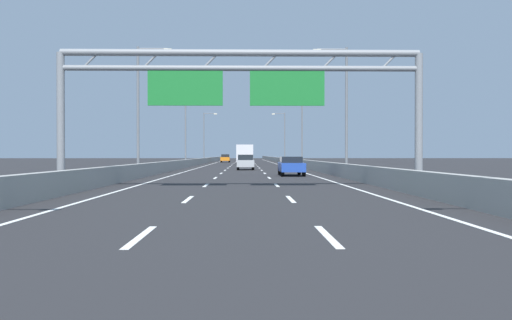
{
  "coord_description": "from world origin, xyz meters",
  "views": [
    {
      "loc": [
        0.22,
        1.58,
        1.59
      ],
      "look_at": [
        1.22,
        55.93,
        1.03
      ],
      "focal_mm": 39.89,
      "sensor_mm": 36.0,
      "label": 1
    }
  ],
  "objects_px": {
    "box_truck": "(245,154)",
    "white_car": "(245,158)",
    "streetlamp_left_distant": "(205,134)",
    "silver_car": "(246,162)",
    "sign_gantry": "(240,83)",
    "streetlamp_right_far": "(300,125)",
    "streetlamp_left_mid": "(141,102)",
    "streetlamp_right_mid": "(343,103)",
    "streetlamp_right_distant": "(284,134)",
    "streetlamp_left_far": "(187,125)",
    "orange_car": "(225,158)",
    "blue_car": "(291,166)"
  },
  "relations": [
    {
      "from": "streetlamp_right_mid",
      "to": "box_truck",
      "type": "height_order",
      "value": "streetlamp_right_mid"
    },
    {
      "from": "sign_gantry",
      "to": "streetlamp_right_far",
      "type": "bearing_deg",
      "value": 81.32
    },
    {
      "from": "streetlamp_left_distant",
      "to": "orange_car",
      "type": "xyz_separation_m",
      "value": [
        3.73,
        2.81,
        -4.61
      ]
    },
    {
      "from": "streetlamp_left_distant",
      "to": "silver_car",
      "type": "bearing_deg",
      "value": -81.36
    },
    {
      "from": "streetlamp_left_distant",
      "to": "box_truck",
      "type": "bearing_deg",
      "value": -73.2
    },
    {
      "from": "streetlamp_left_far",
      "to": "streetlamp_right_far",
      "type": "xyz_separation_m",
      "value": [
        14.93,
        0.0,
        0.0
      ]
    },
    {
      "from": "streetlamp_right_mid",
      "to": "white_car",
      "type": "height_order",
      "value": "streetlamp_right_mid"
    },
    {
      "from": "streetlamp_left_mid",
      "to": "blue_car",
      "type": "distance_m",
      "value": 12.0
    },
    {
      "from": "streetlamp_left_mid",
      "to": "silver_car",
      "type": "bearing_deg",
      "value": 63.99
    },
    {
      "from": "streetlamp_right_mid",
      "to": "streetlamp_left_far",
      "type": "bearing_deg",
      "value": 114.26
    },
    {
      "from": "box_truck",
      "to": "silver_car",
      "type": "bearing_deg",
      "value": -89.76
    },
    {
      "from": "streetlamp_right_distant",
      "to": "box_truck",
      "type": "bearing_deg",
      "value": -106.35
    },
    {
      "from": "white_car",
      "to": "streetlamp_left_far",
      "type": "bearing_deg",
      "value": -98.6
    },
    {
      "from": "streetlamp_left_far",
      "to": "orange_car",
      "type": "relative_size",
      "value": 2.15
    },
    {
      "from": "streetlamp_right_distant",
      "to": "silver_car",
      "type": "relative_size",
      "value": 2.22
    },
    {
      "from": "sign_gantry",
      "to": "box_truck",
      "type": "relative_size",
      "value": 1.99
    },
    {
      "from": "streetlamp_left_distant",
      "to": "box_truck",
      "type": "height_order",
      "value": "streetlamp_left_distant"
    },
    {
      "from": "streetlamp_right_distant",
      "to": "blue_car",
      "type": "xyz_separation_m",
      "value": [
        -3.87,
        -66.25,
        -4.66
      ]
    },
    {
      "from": "sign_gantry",
      "to": "streetlamp_left_far",
      "type": "distance_m",
      "value": 49.77
    },
    {
      "from": "blue_car",
      "to": "box_truck",
      "type": "bearing_deg",
      "value": 94.85
    },
    {
      "from": "streetlamp_right_far",
      "to": "orange_car",
      "type": "xyz_separation_m",
      "value": [
        -11.2,
        35.93,
        -4.61
      ]
    },
    {
      "from": "orange_car",
      "to": "white_car",
      "type": "distance_m",
      "value": 14.94
    },
    {
      "from": "blue_car",
      "to": "white_car",
      "type": "bearing_deg",
      "value": 92.36
    },
    {
      "from": "streetlamp_left_mid",
      "to": "blue_car",
      "type": "relative_size",
      "value": 2.02
    },
    {
      "from": "streetlamp_right_mid",
      "to": "blue_car",
      "type": "relative_size",
      "value": 2.02
    },
    {
      "from": "streetlamp_right_far",
      "to": "white_car",
      "type": "relative_size",
      "value": 2.28
    },
    {
      "from": "streetlamp_right_distant",
      "to": "white_car",
      "type": "height_order",
      "value": "streetlamp_right_distant"
    },
    {
      "from": "streetlamp_right_mid",
      "to": "silver_car",
      "type": "height_order",
      "value": "streetlamp_right_mid"
    },
    {
      "from": "streetlamp_right_far",
      "to": "silver_car",
      "type": "relative_size",
      "value": 2.22
    },
    {
      "from": "streetlamp_left_far",
      "to": "orange_car",
      "type": "height_order",
      "value": "streetlamp_left_far"
    },
    {
      "from": "streetlamp_left_mid",
      "to": "streetlamp_right_distant",
      "type": "xyz_separation_m",
      "value": [
        14.93,
        66.25,
        0.0
      ]
    },
    {
      "from": "streetlamp_left_far",
      "to": "streetlamp_right_distant",
      "type": "xyz_separation_m",
      "value": [
        14.93,
        33.12,
        0.0
      ]
    },
    {
      "from": "silver_car",
      "to": "white_car",
      "type": "relative_size",
      "value": 1.03
    },
    {
      "from": "streetlamp_left_mid",
      "to": "box_truck",
      "type": "distance_m",
      "value": 42.03
    },
    {
      "from": "streetlamp_right_mid",
      "to": "streetlamp_right_distant",
      "type": "height_order",
      "value": "same"
    },
    {
      "from": "box_truck",
      "to": "streetlamp_right_distant",
      "type": "bearing_deg",
      "value": 73.65
    },
    {
      "from": "streetlamp_right_distant",
      "to": "silver_car",
      "type": "bearing_deg",
      "value": -98.17
    },
    {
      "from": "streetlamp_left_mid",
      "to": "streetlamp_left_far",
      "type": "xyz_separation_m",
      "value": [
        0.0,
        33.12,
        0.0
      ]
    },
    {
      "from": "streetlamp_left_mid",
      "to": "box_truck",
      "type": "height_order",
      "value": "streetlamp_left_mid"
    },
    {
      "from": "sign_gantry",
      "to": "streetlamp_left_far",
      "type": "xyz_separation_m",
      "value": [
        -7.42,
        49.21,
        0.57
      ]
    },
    {
      "from": "silver_car",
      "to": "streetlamp_left_far",
      "type": "bearing_deg",
      "value": 113.83
    },
    {
      "from": "blue_car",
      "to": "sign_gantry",
      "type": "bearing_deg",
      "value": -102.75
    },
    {
      "from": "streetlamp_left_mid",
      "to": "streetlamp_left_distant",
      "type": "height_order",
      "value": "same"
    },
    {
      "from": "streetlamp_left_mid",
      "to": "silver_car",
      "type": "distance_m",
      "value": 18.11
    },
    {
      "from": "streetlamp_right_mid",
      "to": "streetlamp_right_far",
      "type": "xyz_separation_m",
      "value": [
        0.0,
        33.12,
        0.0
      ]
    },
    {
      "from": "streetlamp_left_distant",
      "to": "silver_car",
      "type": "relative_size",
      "value": 2.22
    },
    {
      "from": "white_car",
      "to": "box_truck",
      "type": "bearing_deg",
      "value": -90.06
    },
    {
      "from": "box_truck",
      "to": "white_car",
      "type": "bearing_deg",
      "value": 89.94
    },
    {
      "from": "box_truck",
      "to": "streetlamp_left_distant",
      "type": "bearing_deg",
      "value": 106.8
    },
    {
      "from": "sign_gantry",
      "to": "silver_car",
      "type": "xyz_separation_m",
      "value": [
        0.26,
        31.82,
        -4.06
      ]
    }
  ]
}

